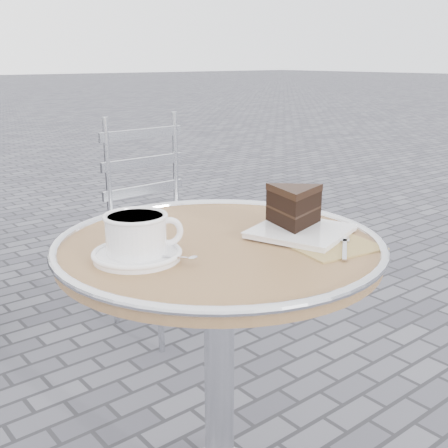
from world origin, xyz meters
TOP-DOWN VIEW (x-y plane):
  - cafe_table at (0.00, 0.00)m, footprint 0.72×0.72m
  - cappuccino_set at (-0.19, 0.02)m, footprint 0.18×0.20m
  - cake_plate_set at (0.18, -0.06)m, footprint 0.25×0.32m
  - bistro_chair at (0.50, 1.06)m, footprint 0.42×0.42m

SIDE VIEW (x-z plane):
  - bistro_chair at x=0.50m, z-range 0.11..1.00m
  - cafe_table at x=0.00m, z-range 0.20..0.94m
  - cappuccino_set at x=-0.19m, z-range 0.73..0.82m
  - cake_plate_set at x=0.18m, z-range 0.73..0.83m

